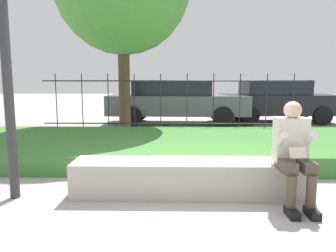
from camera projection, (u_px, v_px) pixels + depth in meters
ground_plane at (172, 194)px, 4.36m from camera, size 60.00×60.00×0.00m
stone_bench at (190, 180)px, 4.32m from camera, size 3.07×0.59×0.46m
person_seated_reader at (293, 150)px, 3.90m from camera, size 0.42×0.73×1.25m
grass_berm at (173, 146)px, 6.65m from camera, size 9.01×3.28×0.32m
iron_fence at (174, 103)px, 8.72m from camera, size 7.01×0.03×1.67m
car_parked_right at (277, 100)px, 11.54m from camera, size 3.98×2.01×1.48m
car_parked_center at (176, 101)px, 11.18m from camera, size 4.73×2.00×1.47m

